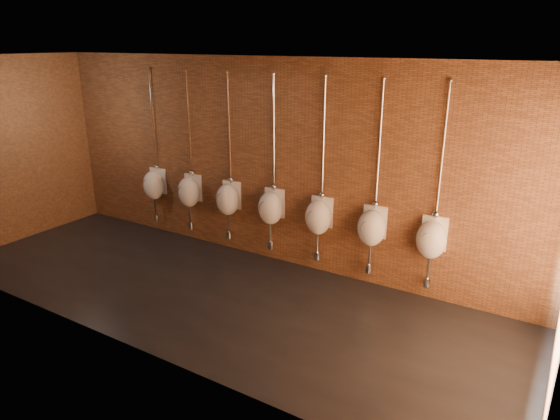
{
  "coord_description": "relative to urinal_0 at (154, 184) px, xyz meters",
  "views": [
    {
      "loc": [
        4.12,
        -4.89,
        3.42
      ],
      "look_at": [
        0.59,
        0.9,
        1.1
      ],
      "focal_mm": 32.0,
      "sensor_mm": 36.0,
      "label": 1
    }
  ],
  "objects": [
    {
      "name": "ground",
      "position": [
        2.37,
        -1.36,
        -0.94
      ],
      "size": [
        8.5,
        8.5,
        0.0
      ],
      "primitive_type": "plane",
      "color": "black",
      "rests_on": "ground"
    },
    {
      "name": "room_shell",
      "position": [
        2.37,
        -1.36,
        1.08
      ],
      "size": [
        8.54,
        3.04,
        3.22
      ],
      "color": "black",
      "rests_on": "ground"
    },
    {
      "name": "urinal_0",
      "position": [
        0.0,
        0.0,
        0.0
      ],
      "size": [
        0.43,
        0.39,
        2.72
      ],
      "color": "white",
      "rests_on": "ground"
    },
    {
      "name": "urinal_1",
      "position": [
        0.84,
        0.0,
        0.0
      ],
      "size": [
        0.43,
        0.39,
        2.72
      ],
      "color": "white",
      "rests_on": "ground"
    },
    {
      "name": "urinal_2",
      "position": [
        1.68,
        0.0,
        0.0
      ],
      "size": [
        0.43,
        0.39,
        2.72
      ],
      "color": "white",
      "rests_on": "ground"
    },
    {
      "name": "urinal_3",
      "position": [
        2.51,
        0.0,
        0.0
      ],
      "size": [
        0.43,
        0.39,
        2.72
      ],
      "color": "white",
      "rests_on": "ground"
    },
    {
      "name": "urinal_4",
      "position": [
        3.35,
        0.0,
        0.0
      ],
      "size": [
        0.43,
        0.39,
        2.72
      ],
      "color": "white",
      "rests_on": "ground"
    },
    {
      "name": "urinal_5",
      "position": [
        4.19,
        0.0,
        0.0
      ],
      "size": [
        0.43,
        0.39,
        2.72
      ],
      "color": "white",
      "rests_on": "ground"
    },
    {
      "name": "urinal_6",
      "position": [
        5.03,
        0.0,
        0.0
      ],
      "size": [
        0.43,
        0.39,
        2.72
      ],
      "color": "white",
      "rests_on": "ground"
    }
  ]
}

